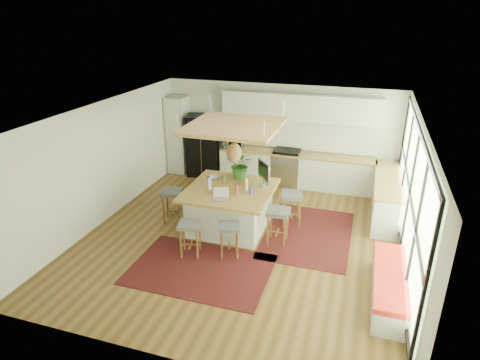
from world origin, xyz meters
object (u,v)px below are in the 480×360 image
(monitor, at_px, (264,175))
(island_plant, at_px, (241,168))
(fridge, at_px, (203,144))
(laptop, at_px, (221,194))
(stool_near_right, at_px, (229,239))
(stool_left_side, at_px, (173,207))
(stool_right_front, at_px, (278,227))
(stool_near_left, at_px, (190,239))
(stool_right_back, at_px, (291,210))
(microwave, at_px, (233,140))
(island, at_px, (230,208))

(monitor, relative_size, island_plant, 0.95)
(fridge, relative_size, laptop, 5.34)
(stool_near_right, relative_size, stool_left_side, 0.89)
(stool_near_right, bearing_deg, stool_right_front, 43.37)
(stool_near_left, distance_m, stool_right_back, 2.48)
(laptop, bearing_deg, stool_right_front, -10.32)
(laptop, height_order, monitor, monitor)
(stool_near_left, distance_m, stool_near_right, 0.77)
(stool_right_front, bearing_deg, laptop, -169.58)
(fridge, bearing_deg, stool_near_right, -74.74)
(stool_left_side, distance_m, microwave, 3.08)
(stool_near_left, distance_m, island_plant, 2.19)
(microwave, bearing_deg, island, -86.28)
(fridge, height_order, stool_right_front, fridge)
(stool_near_right, distance_m, island_plant, 1.98)
(stool_near_right, xyz_separation_m, island_plant, (-0.32, 1.77, 0.83))
(stool_near_left, distance_m, monitor, 2.14)
(monitor, distance_m, island_plant, 0.69)
(stool_near_right, height_order, stool_right_front, stool_right_front)
(stool_right_back, bearing_deg, microwave, 133.18)
(laptop, bearing_deg, stool_right_back, 20.24)
(stool_near_right, distance_m, laptop, 0.95)
(fridge, xyz_separation_m, stool_near_right, (2.16, -3.92, -0.57))
(stool_right_front, height_order, laptop, laptop)
(stool_right_back, distance_m, stool_left_side, 2.69)
(fridge, distance_m, laptop, 3.84)
(stool_near_left, distance_m, microwave, 4.23)
(stool_right_front, bearing_deg, island, 163.39)
(stool_near_left, height_order, microwave, microwave)
(stool_right_front, height_order, monitor, monitor)
(fridge, distance_m, stool_near_right, 4.52)
(monitor, bearing_deg, stool_left_side, -112.44)
(stool_near_left, relative_size, monitor, 1.14)
(stool_near_left, height_order, stool_left_side, stool_left_side)
(stool_left_side, height_order, monitor, monitor)
(island, xyz_separation_m, microwave, (-0.87, 2.82, 0.67))
(stool_right_back, height_order, microwave, microwave)
(island, xyz_separation_m, monitor, (0.66, 0.37, 0.72))
(monitor, bearing_deg, stool_near_right, -47.67)
(stool_near_right, xyz_separation_m, monitor, (0.30, 1.47, 0.83))
(microwave, bearing_deg, monitor, -71.54)
(stool_near_left, distance_m, laptop, 1.10)
(stool_right_front, distance_m, laptop, 1.36)
(stool_left_side, bearing_deg, stool_right_front, -5.12)
(laptop, relative_size, monitor, 0.53)
(stool_near_left, relative_size, stool_left_side, 0.94)
(stool_right_back, distance_m, monitor, 1.05)
(stool_right_back, distance_m, microwave, 3.22)
(stool_right_back, bearing_deg, island_plant, 174.24)
(island_plant, bearing_deg, stool_near_right, -79.74)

